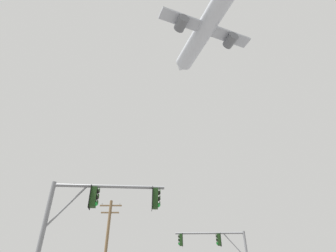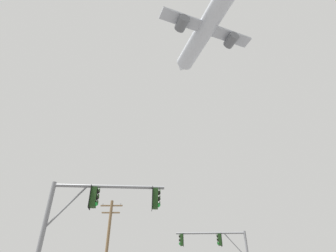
{
  "view_description": "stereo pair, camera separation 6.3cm",
  "coord_description": "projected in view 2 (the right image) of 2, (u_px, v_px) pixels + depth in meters",
  "views": [
    {
      "loc": [
        -0.63,
        -5.24,
        1.27
      ],
      "look_at": [
        -0.68,
        17.16,
        15.56
      ],
      "focal_mm": 29.24,
      "sensor_mm": 36.0,
      "label": 1
    },
    {
      "loc": [
        -0.57,
        -5.24,
        1.27
      ],
      "look_at": [
        -0.68,
        17.16,
        15.56
      ],
      "focal_mm": 29.24,
      "sensor_mm": 36.0,
      "label": 2
    }
  ],
  "objects": [
    {
      "name": "airplane",
      "position": [
        205.0,
        29.0,
        58.1
      ],
      "size": [
        20.06,
        25.97,
        7.3
      ],
      "color": "#B7BCC6"
    },
    {
      "name": "utility_pole",
      "position": [
        107.0,
        250.0,
        25.4
      ],
      "size": [
        2.2,
        0.28,
        9.82
      ],
      "color": "brown",
      "rests_on": "ground"
    },
    {
      "name": "signal_pole_far",
      "position": [
        222.0,
        251.0,
        22.33
      ],
      "size": [
        5.87,
        0.57,
        6.2
      ],
      "color": "slate",
      "rests_on": "ground"
    },
    {
      "name": "signal_pole_near",
      "position": [
        89.0,
        215.0,
        11.97
      ],
      "size": [
        5.18,
        0.66,
        5.88
      ],
      "color": "slate",
      "rests_on": "ground"
    }
  ]
}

